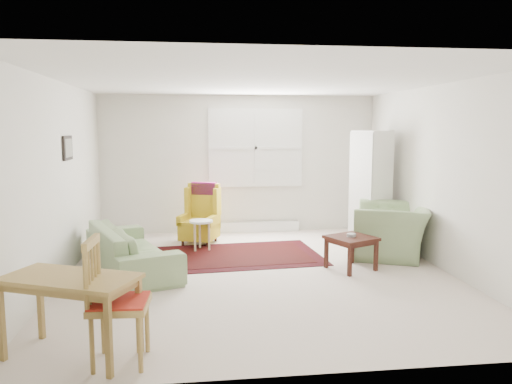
{
  "coord_description": "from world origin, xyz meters",
  "views": [
    {
      "loc": [
        -0.84,
        -6.34,
        1.91
      ],
      "look_at": [
        0.0,
        0.3,
        1.05
      ],
      "focal_mm": 35.0,
      "sensor_mm": 36.0,
      "label": 1
    }
  ],
  "objects": [
    {
      "name": "room",
      "position": [
        0.02,
        0.21,
        1.26
      ],
      "size": [
        5.04,
        5.54,
        2.51
      ],
      "color": "beige",
      "rests_on": "ground"
    },
    {
      "name": "rug",
      "position": [
        -0.23,
        0.94,
        0.01
      ],
      "size": [
        2.64,
        1.81,
        0.03
      ],
      "primitive_type": null,
      "rotation": [
        0.0,
        0.0,
        0.08
      ],
      "color": "black",
      "rests_on": "ground"
    },
    {
      "name": "sofa",
      "position": [
        -1.68,
        0.36,
        0.42
      ],
      "size": [
        1.51,
        2.23,
        0.84
      ],
      "primitive_type": "imported",
      "rotation": [
        0.0,
        0.0,
        1.94
      ],
      "color": "gray",
      "rests_on": "ground"
    },
    {
      "name": "armchair",
      "position": [
        2.1,
        0.69,
        0.46
      ],
      "size": [
        1.42,
        1.5,
        0.93
      ],
      "primitive_type": "imported",
      "rotation": [
        0.0,
        0.0,
        -1.97
      ],
      "color": "gray",
      "rests_on": "ground"
    },
    {
      "name": "wingback_chair",
      "position": [
        -0.76,
        1.85,
        0.5
      ],
      "size": [
        0.76,
        0.78,
        1.0
      ],
      "primitive_type": null,
      "rotation": [
        0.0,
        0.0,
        -0.37
      ],
      "color": "gold",
      "rests_on": "ground"
    },
    {
      "name": "coffee_table",
      "position": [
        1.27,
        0.04,
        0.23
      ],
      "size": [
        0.74,
        0.74,
        0.46
      ],
      "primitive_type": null,
      "rotation": [
        0.0,
        0.0,
        0.43
      ],
      "color": "#3C1912",
      "rests_on": "ground"
    },
    {
      "name": "stool",
      "position": [
        -0.73,
        1.36,
        0.24
      ],
      "size": [
        0.47,
        0.47,
        0.49
      ],
      "primitive_type": null,
      "rotation": [
        0.0,
        0.0,
        -0.36
      ],
      "color": "white",
      "rests_on": "ground"
    },
    {
      "name": "cabinet",
      "position": [
        2.1,
        1.63,
        0.93
      ],
      "size": [
        0.53,
        0.81,
        1.87
      ],
      "primitive_type": null,
      "rotation": [
        0.0,
        0.0,
        0.19
      ],
      "color": "silver",
      "rests_on": "ground"
    },
    {
      "name": "desk",
      "position": [
        -1.87,
        -2.19,
        0.35
      ],
      "size": [
        1.23,
        0.95,
        0.7
      ],
      "primitive_type": null,
      "rotation": [
        0.0,
        0.0,
        -0.42
      ],
      "color": "#A78643",
      "rests_on": "ground"
    },
    {
      "name": "desk_chair",
      "position": [
        -1.45,
        -2.35,
        0.52
      ],
      "size": [
        0.48,
        0.48,
        1.04
      ],
      "primitive_type": null,
      "rotation": [
        0.0,
        0.0,
        1.52
      ],
      "color": "#A78643",
      "rests_on": "ground"
    }
  ]
}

